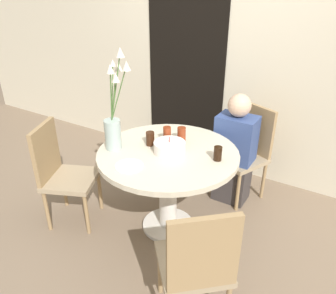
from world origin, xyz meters
TOP-DOWN VIEW (x-y plane):
  - ground_plane at (0.00, 0.00)m, footprint 16.00×16.00m
  - wall_back at (0.00, 1.22)m, footprint 8.00×0.05m
  - doorway_panel at (-0.51, 1.19)m, footprint 0.90×0.01m
  - dining_table at (0.00, 0.00)m, footprint 1.08×1.08m
  - chair_far_back at (0.36, 0.82)m, footprint 0.53×0.53m
  - chair_left_flank at (-0.82, -0.36)m, footprint 0.53×0.53m
  - chair_near_front at (0.60, -0.67)m, footprint 0.56×0.56m
  - birthday_cake at (0.01, 0.00)m, footprint 0.24×0.24m
  - flower_vase at (-0.37, -0.17)m, footprint 0.27×0.26m
  - side_plate at (-0.12, -0.33)m, footprint 0.20×0.20m
  - drink_glass_0 at (-0.09, 0.13)m, footprint 0.06×0.06m
  - drink_glass_1 at (0.37, 0.08)m, footprint 0.06×0.06m
  - drink_glass_2 at (0.00, 0.21)m, footprint 0.07×0.07m
  - drink_glass_3 at (-0.18, 0.03)m, footprint 0.07×0.07m
  - person_guest at (0.30, 0.67)m, footprint 0.34×0.24m

SIDE VIEW (x-z plane):
  - ground_plane at x=0.00m, z-range 0.00..0.00m
  - person_guest at x=0.30m, z-range -0.03..1.01m
  - chair_far_back at x=0.36m, z-range 0.05..0.94m
  - chair_left_flank at x=-0.82m, z-range 0.05..0.94m
  - chair_near_front at x=0.60m, z-range 0.05..0.94m
  - dining_table at x=0.00m, z-range 0.21..0.94m
  - side_plate at x=-0.12m, z-range 0.72..0.73m
  - birthday_cake at x=0.01m, z-range 0.70..0.83m
  - drink_glass_1 at x=0.37m, z-range 0.72..0.83m
  - drink_glass_3 at x=-0.18m, z-range 0.72..0.83m
  - drink_glass_2 at x=0.00m, z-range 0.72..0.85m
  - drink_glass_0 at x=-0.09m, z-range 0.72..0.86m
  - flower_vase at x=-0.37m, z-range 0.59..1.36m
  - doorway_panel at x=-0.51m, z-range 0.00..2.05m
  - wall_back at x=0.00m, z-range 0.00..2.60m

